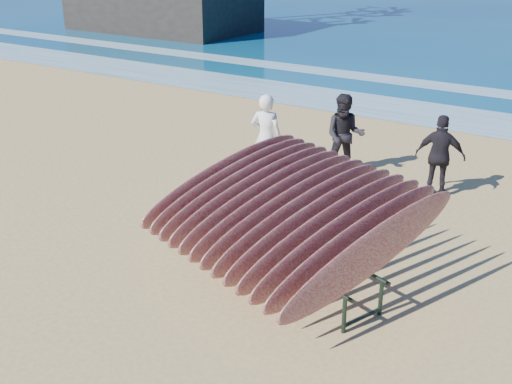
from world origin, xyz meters
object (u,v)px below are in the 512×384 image
person_white (266,137)px  person_dark_a (345,135)px  person_dark_b (440,156)px  surfboard_rack (287,212)px

person_white → person_dark_a: (1.17, 1.06, -0.03)m
person_dark_a → person_white: bearing=-161.0°
person_dark_a → person_dark_b: size_ratio=1.08×
surfboard_rack → person_white: 3.94m
person_dark_a → person_dark_b: 1.95m
surfboard_rack → person_dark_a: (-1.19, 4.21, -0.18)m
person_dark_a → surfboard_rack: bearing=-97.5°
surfboard_rack → person_dark_b: 4.26m
person_dark_a → person_dark_b: (1.94, -0.02, -0.06)m
surfboard_rack → person_white: size_ratio=2.33×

